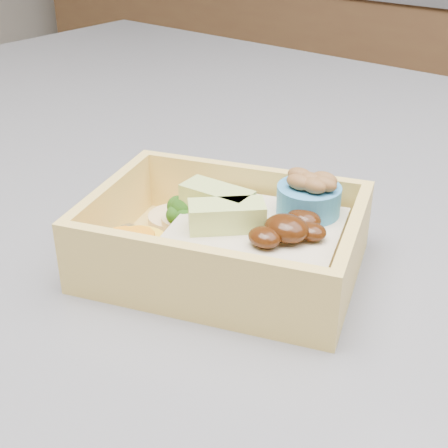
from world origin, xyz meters
The scene contains 1 object.
bento_box centered at (0.02, -0.19, 0.94)m, with size 0.19×0.16×0.06m.
Camera 1 is at (0.22, -0.44, 1.13)m, focal length 50.00 mm.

